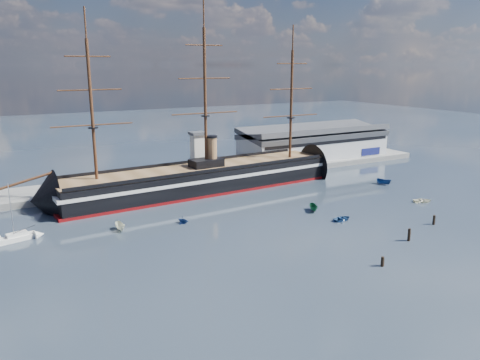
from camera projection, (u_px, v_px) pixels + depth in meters
ground at (236, 206)px, 132.55m from camera, size 600.00×600.00×0.00m
quay at (213, 177)px, 167.85m from camera, size 180.00×18.00×2.00m
warehouse at (314, 143)px, 191.85m from camera, size 63.00×21.00×11.60m
quay_tower at (198, 153)px, 159.68m from camera, size 5.00×5.00×15.00m
warship at (196, 179)px, 146.91m from camera, size 113.35×21.73×53.94m
sailboat at (17, 237)px, 106.67m from camera, size 8.79×4.43×13.50m
motorboat_a at (121, 230)px, 113.39m from camera, size 5.81×2.14×2.32m
motorboat_b at (342, 220)px, 120.60m from camera, size 1.50×3.37×1.54m
motorboat_c at (314, 211)px, 128.32m from camera, size 6.21×4.37×2.34m
motorboat_d at (183, 223)px, 118.60m from camera, size 5.70×4.31×1.92m
motorboat_e at (422, 202)px, 136.69m from camera, size 2.74×3.56×1.55m
motorboat_f at (383, 184)px, 156.97m from camera, size 6.42×4.11×2.41m
piling_near_mid at (382, 266)px, 93.20m from camera, size 0.64×0.64×2.73m
piling_near_right at (408, 241)px, 106.63m from camera, size 0.64×0.64×3.68m
piling_far_right at (433, 225)px, 117.56m from camera, size 0.64×0.64×3.15m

